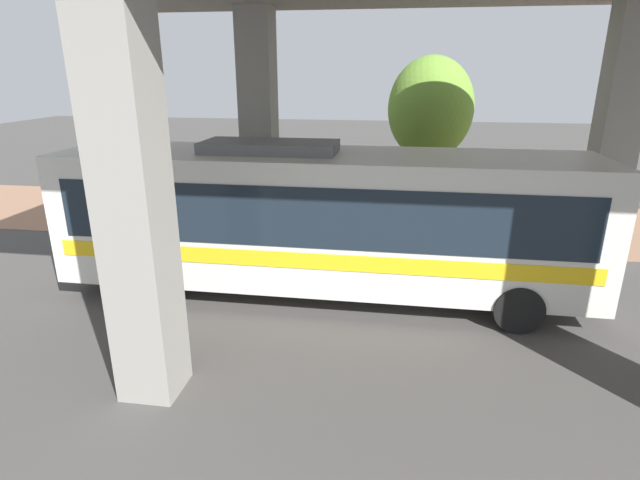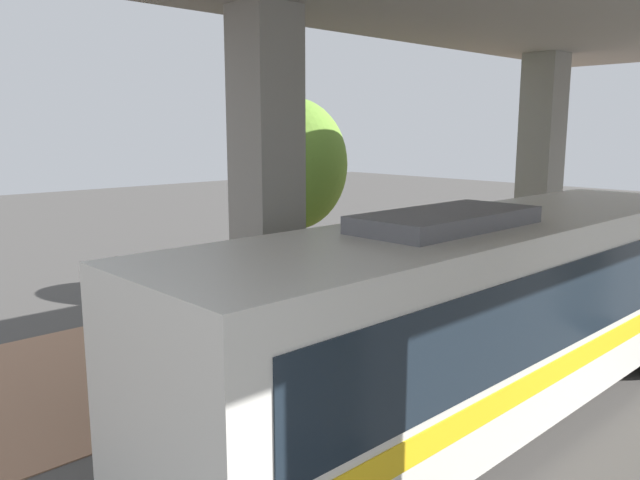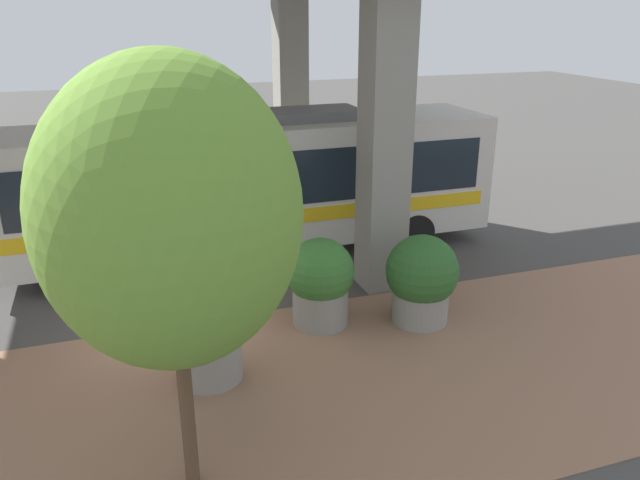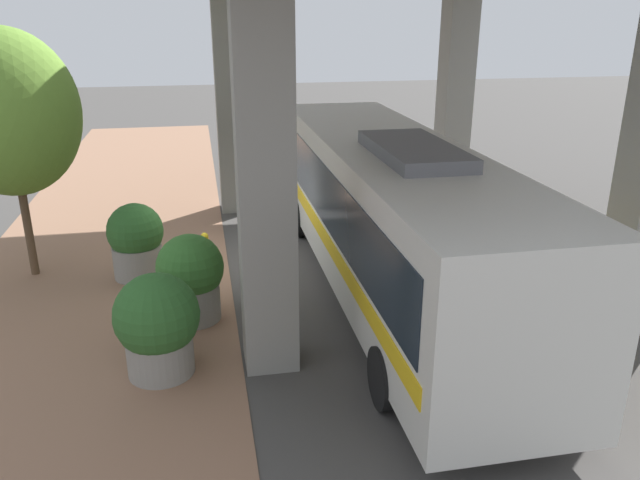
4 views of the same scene
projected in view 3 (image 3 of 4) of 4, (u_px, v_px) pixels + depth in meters
name	position (u px, v px, depth m)	size (l,w,h in m)	color
ground_plane	(177.00, 325.00, 12.35)	(80.00, 80.00, 0.00)	#474442
sidewalk_strip	(200.00, 413.00, 9.69)	(6.00, 40.00, 0.02)	#936B51
bus	(254.00, 179.00, 15.33)	(2.77, 11.92, 3.57)	silver
fire_hydrant	(180.00, 317.00, 11.74)	(0.40, 0.19, 0.89)	gold
planter_front	(422.00, 279.00, 12.20)	(1.43, 1.43, 1.81)	gray
planter_middle	(207.00, 331.00, 10.31)	(1.27, 1.27, 1.77)	gray
planter_back	(320.00, 282.00, 12.11)	(1.32, 1.32, 1.79)	gray
street_tree_near	(169.00, 214.00, 6.96)	(3.00, 3.00, 5.57)	brown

